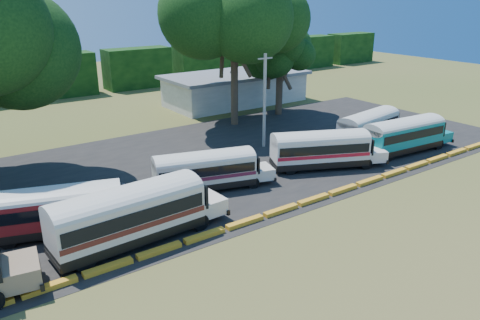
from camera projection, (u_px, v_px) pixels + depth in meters
ground at (273, 224)px, 29.91m from camera, size 160.00×160.00×0.00m
asphalt_strip at (193, 167)px, 39.66m from camera, size 64.00×24.00×0.02m
curb at (263, 216)px, 30.63m from camera, size 53.70×0.45×0.30m
terminal_building at (236, 88)px, 62.06m from camera, size 19.00×9.00×4.00m
treeline_backdrop at (58, 75)px, 65.75m from camera, size 130.00×4.00×6.00m
bus_red at (60, 207)px, 28.14m from camera, size 9.66×5.12×3.09m
bus_cream_west at (131, 212)px, 27.00m from camera, size 11.00×3.25×3.57m
bus_cream_east at (207, 168)px, 34.60m from camera, size 9.38×4.63×3.00m
bus_white_red at (322, 147)px, 38.89m from camera, size 9.89×6.19×3.21m
bus_white_blue at (369, 125)px, 45.90m from camera, size 9.63×3.80×3.09m
bus_teal at (406, 133)px, 42.69m from camera, size 10.03×3.25×3.24m
tree_center at (234, 13)px, 48.63m from camera, size 12.02×12.02×16.46m
tree_east at (280, 53)px, 54.54m from camera, size 6.37×6.37×9.76m
utility_pole at (264, 100)px, 43.48m from camera, size 1.60×0.30×8.81m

